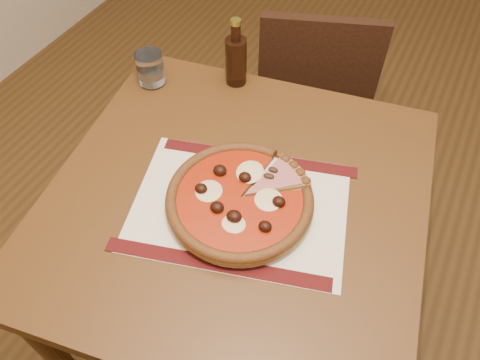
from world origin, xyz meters
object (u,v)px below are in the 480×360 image
at_px(table, 236,221).
at_px(plate, 240,204).
at_px(pizza, 240,198).
at_px(bottle, 236,59).
at_px(chair_far, 313,90).
at_px(water_glass, 150,69).

distance_m(table, plate, 0.12).
relative_size(pizza, bottle, 1.67).
height_order(chair_far, water_glass, water_glass).
xyz_separation_m(table, plate, (0.02, -0.02, 0.11)).
height_order(chair_far, pizza, pizza).
distance_m(plate, water_glass, 0.47).
bearing_deg(table, bottle, 117.39).
distance_m(chair_far, bottle, 0.55).
height_order(plate, pizza, pizza).
relative_size(table, plate, 3.13).
height_order(table, water_glass, water_glass).
bearing_deg(water_glass, table, -32.18).
relative_size(plate, water_glass, 3.37).
bearing_deg(pizza, water_glass, 146.74).
distance_m(table, water_glass, 0.46).
bearing_deg(chair_far, table, 75.67).
bearing_deg(pizza, table, 131.84).
height_order(plate, bottle, bottle).
bearing_deg(plate, chair_far, 97.24).
distance_m(table, pizza, 0.14).
bearing_deg(chair_far, pizza, 77.10).
relative_size(plate, pizza, 0.95).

